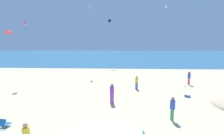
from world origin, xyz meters
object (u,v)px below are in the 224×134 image
at_px(beach_chair_near_camera, 4,123).
at_px(person_7, 189,77).
at_px(kite_black, 110,21).
at_px(person_5, 112,92).
at_px(kite_pink, 90,7).
at_px(cooler_box, 187,96).
at_px(kite_magenta, 25,22).
at_px(kite_white, 166,7).
at_px(person_1, 137,82).
at_px(kite_red, 9,32).
at_px(person_0, 172,107).

distance_m(beach_chair_near_camera, person_7, 19.17).
bearing_deg(kite_black, person_7, -55.56).
distance_m(person_5, kite_pink, 17.61).
relative_size(cooler_box, person_7, 0.33).
height_order(kite_pink, kite_magenta, kite_pink).
relative_size(beach_chair_near_camera, kite_magenta, 0.44).
bearing_deg(person_5, kite_white, 174.88).
bearing_deg(person_1, person_5, 123.23).
distance_m(beach_chair_near_camera, kite_white, 23.79).
relative_size(person_5, kite_black, 1.09).
distance_m(person_5, kite_red, 11.86).
relative_size(kite_pink, kite_white, 1.53).
height_order(kite_black, kite_white, kite_white).
bearing_deg(kite_magenta, person_7, 0.12).
relative_size(beach_chair_near_camera, person_1, 0.46).
bearing_deg(kite_magenta, kite_pink, 48.64).
bearing_deg(person_7, kite_red, 12.24).
xyz_separation_m(person_7, kite_white, (-1.74, 5.43, 9.29)).
xyz_separation_m(cooler_box, kite_red, (-17.50, 0.58, 6.12)).
bearing_deg(person_7, kite_black, -55.09).
xyz_separation_m(beach_chair_near_camera, person_0, (10.73, 1.47, 0.68)).
bearing_deg(kite_magenta, beach_chair_near_camera, -68.77).
height_order(beach_chair_near_camera, kite_pink, kite_pink).
bearing_deg(kite_white, kite_magenta, -163.24).
height_order(person_7, kite_magenta, kite_magenta).
distance_m(beach_chair_near_camera, kite_red, 10.02).
height_order(beach_chair_near_camera, person_5, person_5).
bearing_deg(person_7, beach_chair_near_camera, 35.98).
distance_m(cooler_box, kite_black, 23.85).
relative_size(beach_chair_near_camera, kite_black, 0.43).
bearing_deg(kite_red, beach_chair_near_camera, -61.68).
distance_m(person_0, person_1, 7.66).
bearing_deg(kite_red, kite_white, 28.19).
relative_size(person_7, kite_white, 1.35).
xyz_separation_m(person_0, kite_red, (-14.54, 5.62, 5.29)).
relative_size(kite_pink, kite_magenta, 1.22).
distance_m(kite_black, kite_white, 13.49).
xyz_separation_m(cooler_box, person_5, (-7.18, -2.01, 0.88)).
height_order(beach_chair_near_camera, person_7, person_7).
bearing_deg(kite_white, cooler_box, -90.99).
bearing_deg(kite_white, person_1, -122.32).
bearing_deg(person_0, kite_magenta, -38.53).
bearing_deg(person_1, person_7, -98.70).
xyz_separation_m(kite_red, kite_magenta, (-0.49, 4.00, 1.34)).
distance_m(person_0, kite_white, 18.00).
height_order(person_1, kite_pink, kite_pink).
height_order(person_0, kite_magenta, kite_magenta).
distance_m(person_7, kite_black, 20.64).
relative_size(person_5, kite_red, 1.37).
relative_size(person_1, kite_red, 1.17).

